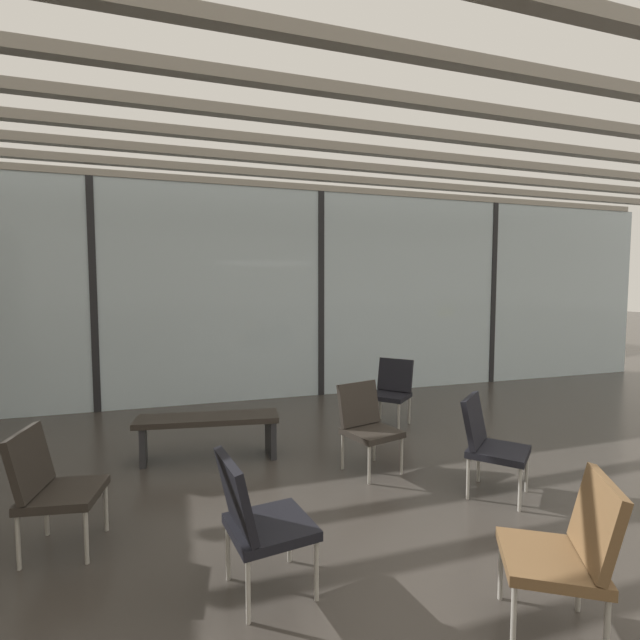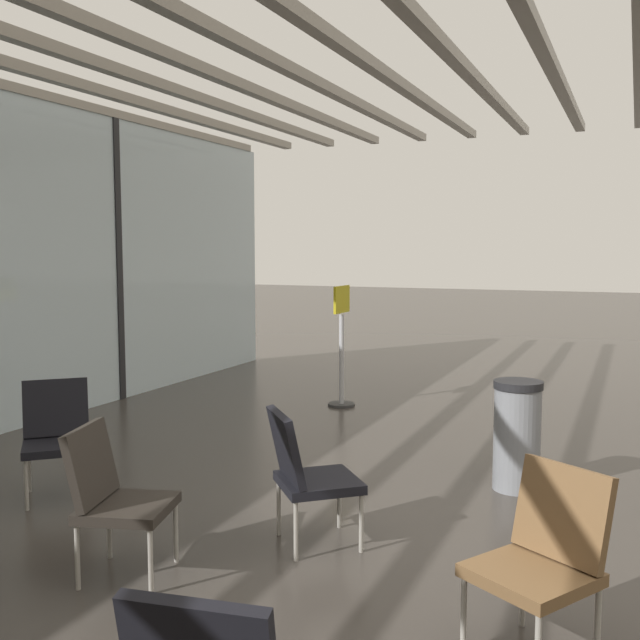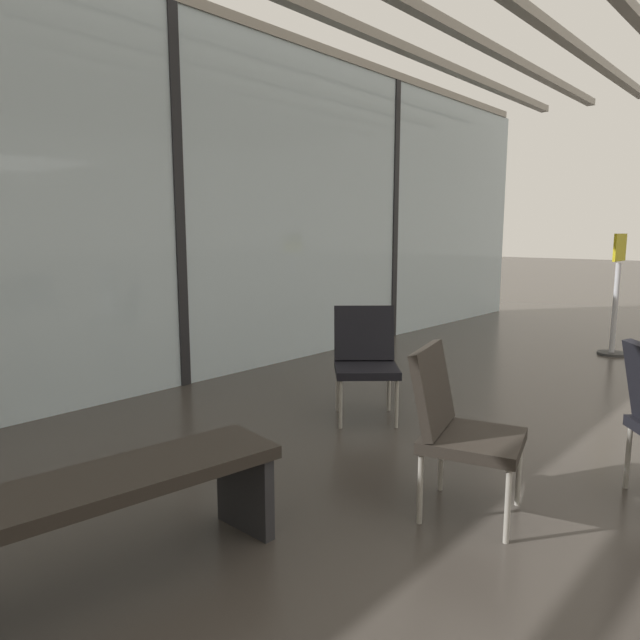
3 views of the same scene
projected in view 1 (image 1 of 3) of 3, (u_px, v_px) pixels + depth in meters
The scene contains 14 objects.
ground_plane at pixel (568, 578), 2.90m from camera, with size 60.00×60.00×0.00m, color #38332D.
glass_curtain_wall at pixel (320, 294), 7.71m from camera, with size 14.00×0.08×3.45m, color silver.
window_mullion_0 at pixel (94, 296), 6.64m from camera, with size 0.10×0.12×3.45m, color black.
window_mullion_1 at pixel (320, 294), 7.71m from camera, with size 0.10×0.12×3.45m, color black.
window_mullion_2 at pixel (492, 294), 8.77m from camera, with size 0.10×0.12×3.45m, color black.
ceiling_slats at pixel (423, 119), 4.44m from camera, with size 13.72×6.72×0.10m.
parked_airplane at pixel (287, 273), 14.10m from camera, with size 13.87×4.59×4.59m.
lounge_chair_0 at pixel (488, 440), 4.05m from camera, with size 0.71×0.71×0.87m.
lounge_chair_1 at pixel (366, 421), 4.60m from camera, with size 0.61×0.64×0.87m.
lounge_chair_2 at pixel (392, 388), 6.13m from camera, with size 0.71×0.71×0.87m.
lounge_chair_3 at pixel (569, 546), 2.39m from camera, with size 0.70×0.68×0.87m.
lounge_chair_4 at pixel (50, 482), 3.17m from camera, with size 0.59×0.56×0.87m.
lounge_chair_5 at pixel (256, 515), 2.71m from camera, with size 0.59×0.55×0.87m.
waiting_bench at pixel (208, 426), 4.87m from camera, with size 1.54×0.60×0.47m.
Camera 1 is at (-2.36, -2.15, 1.86)m, focal length 25.39 mm.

